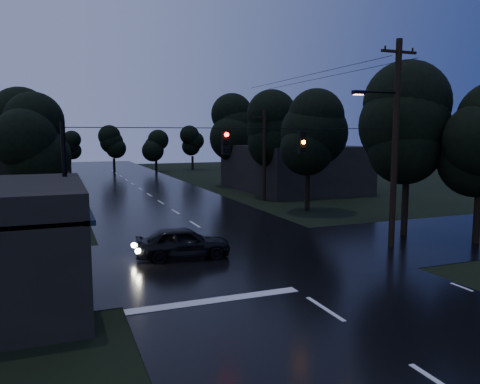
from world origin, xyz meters
TOP-DOWN VIEW (x-y plane):
  - main_road at (0.00, 30.00)m, footprint 12.00×120.00m
  - cross_street at (0.00, 12.00)m, footprint 60.00×9.00m
  - building_far_right at (14.00, 34.00)m, footprint 10.00×14.00m
  - utility_pole_main at (7.41, 11.00)m, footprint 3.50×0.30m
  - utility_pole_far at (8.30, 28.00)m, footprint 2.00×0.30m
  - anchor_pole_left at (-7.50, 11.00)m, footprint 0.18×0.18m
  - span_signals at (0.56, 10.99)m, footprint 15.00×0.37m
  - tree_corner_near at (10.00, 13.00)m, footprint 4.48×4.48m
  - tree_left_a at (-9.00, 22.00)m, footprint 3.92×3.92m
  - tree_left_b at (-9.60, 30.00)m, footprint 4.20×4.20m
  - tree_left_c at (-10.20, 40.00)m, footprint 4.48×4.48m
  - tree_right_a at (9.00, 22.00)m, footprint 4.20×4.20m
  - tree_right_b at (9.60, 30.00)m, footprint 4.48×4.48m
  - tree_right_c at (10.20, 40.00)m, footprint 4.76×4.76m
  - car at (-2.63, 12.71)m, footprint 4.39×2.18m

SIDE VIEW (x-z plane):
  - main_road at x=0.00m, z-range -0.01..0.01m
  - cross_street at x=0.00m, z-range -0.01..0.01m
  - car at x=-2.63m, z-range 0.00..1.44m
  - building_far_right at x=14.00m, z-range 0.00..4.40m
  - anchor_pole_left at x=-7.50m, z-range 0.00..6.00m
  - utility_pole_far at x=8.30m, z-range 0.13..7.63m
  - tree_left_a at x=-9.00m, z-range 1.11..9.37m
  - span_signals at x=0.56m, z-range 4.69..5.80m
  - utility_pole_main at x=7.41m, z-range 0.26..10.26m
  - tree_left_b at x=-9.60m, z-range 1.19..10.04m
  - tree_right_a at x=9.00m, z-range 1.19..10.04m
  - tree_corner_near at x=10.00m, z-range 1.27..10.71m
  - tree_left_c at x=-10.20m, z-range 1.27..10.71m
  - tree_right_b at x=9.60m, z-range 1.27..10.71m
  - tree_right_c at x=10.20m, z-range 1.35..11.38m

